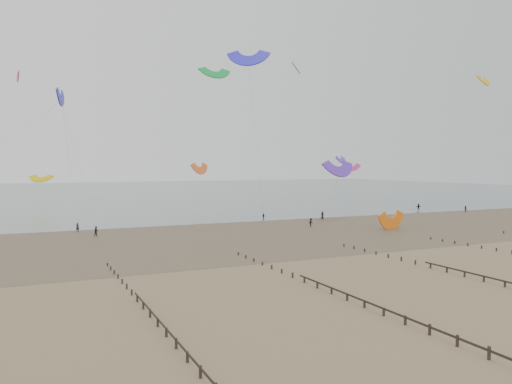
% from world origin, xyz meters
% --- Properties ---
extents(ground, '(500.00, 500.00, 0.00)m').
position_xyz_m(ground, '(0.00, 0.00, 0.00)').
color(ground, brown).
rests_on(ground, ground).
extents(sea_and_shore, '(500.00, 665.00, 0.03)m').
position_xyz_m(sea_and_shore, '(-4.08, 34.40, 0.01)').
color(sea_and_shore, '#475654').
rests_on(sea_and_shore, ground).
extents(kitesurfer_lead, '(0.73, 0.59, 1.72)m').
position_xyz_m(kitesurfer_lead, '(-32.26, 48.39, 0.86)').
color(kitesurfer_lead, black).
rests_on(kitesurfer_lead, ground).
extents(kitesurfers, '(133.98, 21.31, 1.87)m').
position_xyz_m(kitesurfers, '(20.91, 46.87, 0.89)').
color(kitesurfers, black).
rests_on(kitesurfers, ground).
extents(grounded_kite, '(8.82, 7.77, 4.08)m').
position_xyz_m(grounded_kite, '(25.57, 26.33, 0.00)').
color(grounded_kite, orange).
rests_on(grounded_kite, ground).
extents(kites_airborne, '(246.11, 118.24, 40.59)m').
position_xyz_m(kites_airborne, '(-16.56, 87.08, 21.46)').
color(kites_airborne, '#5F2DC5').
rests_on(kites_airborne, ground).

